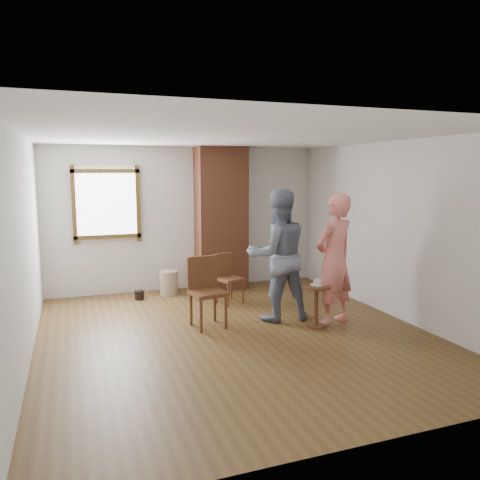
{
  "coord_description": "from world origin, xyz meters",
  "views": [
    {
      "loc": [
        -1.98,
        -5.64,
        2.15
      ],
      "look_at": [
        0.35,
        0.8,
        1.15
      ],
      "focal_mm": 35.0,
      "sensor_mm": 36.0,
      "label": 1
    }
  ],
  "objects_px": {
    "stoneware_crock": "(169,282)",
    "dining_chair_right": "(227,275)",
    "man": "(278,255)",
    "person_pink": "(334,259)",
    "dining_chair_left": "(206,287)",
    "side_table": "(316,299)"
  },
  "relations": [
    {
      "from": "stoneware_crock",
      "to": "dining_chair_right",
      "type": "xyz_separation_m",
      "value": [
        0.8,
        -0.86,
        0.25
      ]
    },
    {
      "from": "man",
      "to": "person_pink",
      "type": "distance_m",
      "value": 0.8
    },
    {
      "from": "dining_chair_left",
      "to": "man",
      "type": "relative_size",
      "value": 0.51
    },
    {
      "from": "dining_chair_right",
      "to": "dining_chair_left",
      "type": "bearing_deg",
      "value": -142.46
    },
    {
      "from": "dining_chair_left",
      "to": "dining_chair_right",
      "type": "height_order",
      "value": "dining_chair_left"
    },
    {
      "from": "person_pink",
      "to": "side_table",
      "type": "bearing_deg",
      "value": -5.95
    },
    {
      "from": "stoneware_crock",
      "to": "dining_chair_left",
      "type": "bearing_deg",
      "value": -85.31
    },
    {
      "from": "side_table",
      "to": "dining_chair_right",
      "type": "bearing_deg",
      "value": 115.71
    },
    {
      "from": "dining_chair_right",
      "to": "side_table",
      "type": "xyz_separation_m",
      "value": [
        0.77,
        -1.6,
        -0.06
      ]
    },
    {
      "from": "dining_chair_right",
      "to": "stoneware_crock",
      "type": "bearing_deg",
      "value": 113.42
    },
    {
      "from": "stoneware_crock",
      "to": "man",
      "type": "distance_m",
      "value": 2.42
    },
    {
      "from": "man",
      "to": "person_pink",
      "type": "xyz_separation_m",
      "value": [
        0.67,
        -0.44,
        -0.03
      ]
    },
    {
      "from": "dining_chair_right",
      "to": "man",
      "type": "relative_size",
      "value": 0.43
    },
    {
      "from": "side_table",
      "to": "stoneware_crock",
      "type": "bearing_deg",
      "value": 122.59
    },
    {
      "from": "stoneware_crock",
      "to": "dining_chair_right",
      "type": "relative_size",
      "value": 0.51
    },
    {
      "from": "stoneware_crock",
      "to": "person_pink",
      "type": "bearing_deg",
      "value": -51.74
    },
    {
      "from": "dining_chair_left",
      "to": "man",
      "type": "distance_m",
      "value": 1.14
    },
    {
      "from": "dining_chair_left",
      "to": "man",
      "type": "height_order",
      "value": "man"
    },
    {
      "from": "dining_chair_right",
      "to": "side_table",
      "type": "relative_size",
      "value": 1.37
    },
    {
      "from": "man",
      "to": "person_pink",
      "type": "height_order",
      "value": "man"
    },
    {
      "from": "stoneware_crock",
      "to": "man",
      "type": "relative_size",
      "value": 0.22
    },
    {
      "from": "man",
      "to": "dining_chair_left",
      "type": "bearing_deg",
      "value": -0.31
    }
  ]
}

